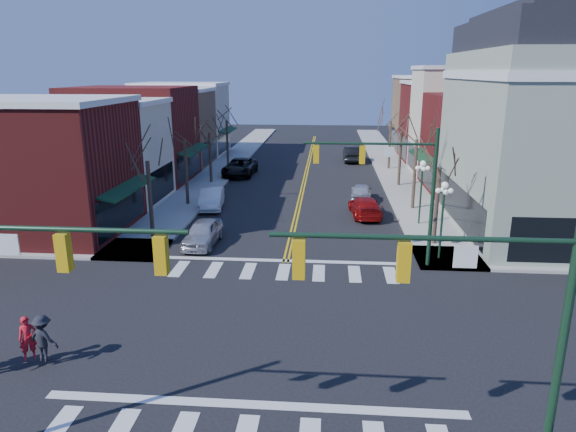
% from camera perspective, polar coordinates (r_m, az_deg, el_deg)
% --- Properties ---
extents(ground, '(160.00, 160.00, 0.00)m').
position_cam_1_polar(ground, '(20.61, -2.06, -12.69)').
color(ground, black).
rests_on(ground, ground).
extents(sidewalk_left, '(3.50, 70.00, 0.15)m').
position_cam_1_polar(sidewalk_left, '(40.70, -11.16, 1.64)').
color(sidewalk_left, '#9E9B93').
rests_on(sidewalk_left, ground).
extents(sidewalk_right, '(3.50, 70.00, 0.15)m').
position_cam_1_polar(sidewalk_right, '(39.77, 13.93, 1.14)').
color(sidewalk_right, '#9E9B93').
rests_on(sidewalk_right, ground).
extents(bldg_left_brick_a, '(10.00, 8.50, 8.00)m').
position_cam_1_polar(bldg_left_brick_a, '(35.06, -25.88, 4.65)').
color(bldg_left_brick_a, maroon).
rests_on(bldg_left_brick_a, ground).
extents(bldg_left_stucco_a, '(10.00, 7.00, 7.50)m').
position_cam_1_polar(bldg_left_stucco_a, '(41.87, -20.61, 6.46)').
color(bldg_left_stucco_a, beige).
rests_on(bldg_left_stucco_a, ground).
extents(bldg_left_brick_b, '(10.00, 9.00, 8.50)m').
position_cam_1_polar(bldg_left_brick_b, '(49.10, -16.78, 8.62)').
color(bldg_left_brick_b, maroon).
rests_on(bldg_left_brick_b, ground).
extents(bldg_left_tan, '(10.00, 7.50, 7.80)m').
position_cam_1_polar(bldg_left_tan, '(56.87, -13.79, 9.38)').
color(bldg_left_tan, '#997654').
rests_on(bldg_left_tan, ground).
extents(bldg_left_stucco_b, '(10.00, 8.00, 8.20)m').
position_cam_1_polar(bldg_left_stucco_b, '(64.22, -11.65, 10.37)').
color(bldg_left_stucco_b, beige).
rests_on(bldg_left_stucco_b, ground).
extents(bldg_right_brick_a, '(10.00, 8.50, 8.00)m').
position_cam_1_polar(bldg_right_brick_a, '(46.10, 21.50, 7.46)').
color(bldg_right_brick_a, maroon).
rests_on(bldg_right_brick_a, ground).
extents(bldg_right_stucco, '(10.00, 7.00, 10.00)m').
position_cam_1_polar(bldg_right_stucco, '(53.41, 19.26, 9.76)').
color(bldg_right_stucco, beige).
rests_on(bldg_right_stucco, ground).
extents(bldg_right_brick_b, '(10.00, 8.00, 8.50)m').
position_cam_1_polar(bldg_right_brick_b, '(60.74, 17.45, 9.83)').
color(bldg_right_brick_b, maroon).
rests_on(bldg_right_brick_b, ground).
extents(bldg_right_tan, '(10.00, 8.00, 9.00)m').
position_cam_1_polar(bldg_right_tan, '(68.51, 16.02, 10.75)').
color(bldg_right_tan, '#997654').
rests_on(bldg_right_tan, ground).
extents(victorian_corner, '(12.25, 14.25, 13.30)m').
position_cam_1_polar(victorian_corner, '(35.66, 28.59, 8.81)').
color(victorian_corner, gray).
rests_on(victorian_corner, ground).
extents(traffic_mast_near_left, '(6.60, 0.28, 7.20)m').
position_cam_1_polar(traffic_mast_near_left, '(14.05, -29.40, -7.72)').
color(traffic_mast_near_left, '#14331E').
rests_on(traffic_mast_near_left, ground).
extents(traffic_mast_near_right, '(6.60, 0.28, 7.20)m').
position_cam_1_polar(traffic_mast_near_right, '(12.24, 20.51, -10.00)').
color(traffic_mast_near_right, '#14331E').
rests_on(traffic_mast_near_right, ground).
extents(traffic_mast_far_right, '(6.60, 0.28, 7.20)m').
position_cam_1_polar(traffic_mast_far_right, '(26.12, 11.93, 4.16)').
color(traffic_mast_far_right, '#14331E').
rests_on(traffic_mast_far_right, ground).
extents(lamppost_corner, '(0.36, 0.36, 4.33)m').
position_cam_1_polar(lamppost_corner, '(28.02, 16.84, 0.93)').
color(lamppost_corner, '#14331E').
rests_on(lamppost_corner, ground).
extents(lamppost_midblock, '(0.36, 0.36, 4.33)m').
position_cam_1_polar(lamppost_midblock, '(34.23, 14.63, 3.72)').
color(lamppost_midblock, '#14331E').
rests_on(lamppost_midblock, ground).
extents(tree_left_a, '(0.24, 0.24, 4.76)m').
position_cam_1_polar(tree_left_a, '(31.73, -15.05, 1.68)').
color(tree_left_a, '#382B21').
rests_on(tree_left_a, ground).
extents(tree_left_b, '(0.24, 0.24, 5.04)m').
position_cam_1_polar(tree_left_b, '(39.15, -11.24, 4.74)').
color(tree_left_b, '#382B21').
rests_on(tree_left_b, ground).
extents(tree_left_c, '(0.24, 0.24, 4.55)m').
position_cam_1_polar(tree_left_c, '(46.82, -8.63, 6.35)').
color(tree_left_c, '#382B21').
rests_on(tree_left_c, ground).
extents(tree_left_d, '(0.24, 0.24, 4.90)m').
position_cam_1_polar(tree_left_d, '(54.52, -6.75, 7.92)').
color(tree_left_d, '#382B21').
rests_on(tree_left_d, ground).
extents(tree_right_a, '(0.24, 0.24, 4.62)m').
position_cam_1_polar(tree_right_a, '(30.59, 16.16, 0.94)').
color(tree_right_a, '#382B21').
rests_on(tree_right_a, ground).
extents(tree_right_b, '(0.24, 0.24, 5.18)m').
position_cam_1_polar(tree_right_b, '(38.20, 13.89, 4.42)').
color(tree_right_b, '#382B21').
rests_on(tree_right_b, ground).
extents(tree_right_c, '(0.24, 0.24, 4.83)m').
position_cam_1_polar(tree_right_c, '(46.02, 12.33, 6.18)').
color(tree_right_c, '#382B21').
rests_on(tree_right_c, ground).
extents(tree_right_d, '(0.24, 0.24, 4.97)m').
position_cam_1_polar(tree_right_d, '(53.86, 11.23, 7.67)').
color(tree_right_d, '#382B21').
rests_on(tree_right_d, ground).
extents(car_left_near, '(1.88, 4.32, 1.45)m').
position_cam_1_polar(car_left_near, '(30.34, -9.45, -1.88)').
color(car_left_near, '#BABABF').
rests_on(car_left_near, ground).
extents(car_left_mid, '(2.11, 4.65, 1.48)m').
position_cam_1_polar(car_left_mid, '(38.41, -8.48, 1.95)').
color(car_left_mid, white).
rests_on(car_left_mid, ground).
extents(car_left_far, '(2.93, 6.01, 1.64)m').
position_cam_1_polar(car_left_far, '(50.33, -5.37, 5.43)').
color(car_left_far, black).
rests_on(car_left_far, ground).
extents(car_right_near, '(2.33, 4.84, 1.36)m').
position_cam_1_polar(car_right_near, '(36.29, 8.56, 1.03)').
color(car_right_near, '#9C0E0E').
rests_on(car_right_near, ground).
extents(car_right_mid, '(1.95, 4.12, 1.36)m').
position_cam_1_polar(car_right_mid, '(40.70, 8.14, 2.66)').
color(car_right_mid, silver).
rests_on(car_right_mid, ground).
extents(car_right_far, '(1.91, 5.17, 1.69)m').
position_cam_1_polar(car_right_far, '(58.51, 7.10, 6.86)').
color(car_right_far, black).
rests_on(car_right_far, ground).
extents(pedestrian_red_a, '(0.69, 0.65, 1.59)m').
position_cam_1_polar(pedestrian_red_a, '(20.30, -26.95, -12.00)').
color(pedestrian_red_a, red).
rests_on(pedestrian_red_a, sidewalk_left).
extents(pedestrian_dark_b, '(1.21, 0.87, 1.69)m').
position_cam_1_polar(pedestrian_dark_b, '(19.95, -25.55, -12.14)').
color(pedestrian_dark_b, black).
rests_on(pedestrian_dark_b, sidewalk_left).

